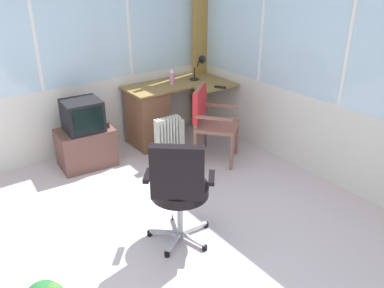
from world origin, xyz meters
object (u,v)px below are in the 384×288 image
at_px(desk, 151,114).
at_px(tv_on_stand, 85,137).
at_px(tv_remote, 220,87).
at_px(space_heater, 170,140).
at_px(wooden_armchair, 207,115).
at_px(spray_bottle, 172,77).
at_px(desk_lamp, 201,64).
at_px(office_chair, 179,186).

height_order(desk, tv_on_stand, tv_on_stand).
height_order(tv_remote, space_heater, tv_remote).
bearing_deg(tv_on_stand, wooden_armchair, -29.63).
relative_size(spray_bottle, wooden_armchair, 0.23).
xyz_separation_m(spray_bottle, space_heater, (-0.43, -0.58, -0.58)).
bearing_deg(wooden_armchair, tv_remote, 32.30).
bearing_deg(desk, spray_bottle, -5.25).
height_order(desk_lamp, tv_remote, desk_lamp).
height_order(desk_lamp, space_heater, desk_lamp).
bearing_deg(tv_remote, desk, 113.23).
height_order(tv_remote, spray_bottle, spray_bottle).
relative_size(wooden_armchair, space_heater, 1.56).
relative_size(spray_bottle, office_chair, 0.22).
distance_m(tv_remote, wooden_armchair, 0.53).
bearing_deg(desk, space_heater, -100.12).
bearing_deg(tv_remote, wooden_armchair, -178.88).
bearing_deg(space_heater, spray_bottle, 53.40).
bearing_deg(desk, desk_lamp, -5.70).
height_order(office_chair, tv_on_stand, office_chair).
distance_m(tv_remote, space_heater, 0.98).
height_order(tv_on_stand, space_heater, tv_on_stand).
relative_size(tv_remote, wooden_armchair, 0.16).
distance_m(desk, spray_bottle, 0.56).
distance_m(tv_on_stand, space_heater, 1.00).
bearing_deg(spray_bottle, wooden_armchair, -90.39).
bearing_deg(desk_lamp, office_chair, -131.62).
bearing_deg(desk, office_chair, -114.64).
bearing_deg(space_heater, desk, 79.88).
xyz_separation_m(desk_lamp, space_heater, (-0.87, -0.53, -0.69)).
bearing_deg(space_heater, wooden_armchair, -22.68).
relative_size(desk, wooden_armchair, 1.47).
height_order(desk, spray_bottle, spray_bottle).
xyz_separation_m(desk, space_heater, (-0.11, -0.61, -0.12)).
bearing_deg(desk, tv_on_stand, -175.88).
xyz_separation_m(desk, wooden_armchair, (0.32, -0.79, 0.16)).
distance_m(desk, desk_lamp, 0.96).
bearing_deg(wooden_armchair, tv_on_stand, 150.37).
distance_m(desk_lamp, wooden_armchair, 0.93).
height_order(spray_bottle, space_heater, spray_bottle).
bearing_deg(spray_bottle, tv_remote, -50.30).
distance_m(tv_remote, tv_on_stand, 1.79).
xyz_separation_m(tv_remote, office_chair, (-1.62, -1.42, -0.21)).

